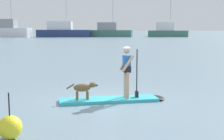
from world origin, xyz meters
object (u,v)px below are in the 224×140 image
at_px(paddleboard, 116,99).
at_px(marker_buoy, 10,127).
at_px(dog, 84,88).
at_px(moored_boat_port, 9,30).
at_px(moored_boat_far_starboard, 167,31).
at_px(person_paddler, 127,68).
at_px(moored_boat_center, 63,31).
at_px(moored_boat_far_port, 110,31).

xyz_separation_m(paddleboard, marker_buoy, (-1.94, -3.81, 0.21)).
height_order(dog, moored_boat_port, moored_boat_port).
bearing_deg(marker_buoy, moored_boat_far_starboard, 83.70).
height_order(person_paddler, marker_buoy, person_paddler).
bearing_deg(paddleboard, dog, -162.96).
distance_m(paddleboard, moored_boat_far_starboard, 69.64).
bearing_deg(moored_boat_far_starboard, marker_buoy, -96.30).
xyz_separation_m(person_paddler, moored_boat_center, (-19.25, 65.14, 0.31)).
bearing_deg(dog, moored_boat_port, 115.57).
relative_size(dog, marker_buoy, 0.97).
bearing_deg(moored_boat_far_starboard, moored_boat_center, -170.67).
xyz_separation_m(paddleboard, person_paddler, (0.36, 0.11, 1.03)).
bearing_deg(person_paddler, moored_boat_port, 116.70).
distance_m(paddleboard, person_paddler, 1.10).
distance_m(moored_boat_port, moored_boat_far_port, 24.19).
height_order(dog, moored_boat_center, moored_boat_center).
height_order(moored_boat_far_port, marker_buoy, moored_boat_far_port).
relative_size(paddleboard, moored_boat_far_port, 0.34).
bearing_deg(moored_boat_far_starboard, dog, -95.85).
xyz_separation_m(dog, moored_boat_center, (-17.89, 65.55, 0.92)).
height_order(moored_boat_far_port, moored_boat_far_starboard, moored_boat_far_port).
relative_size(moored_boat_center, marker_buoy, 12.65).
distance_m(moored_boat_center, moored_boat_far_port, 11.36).
height_order(moored_boat_port, moored_boat_center, moored_boat_port).
distance_m(moored_boat_far_starboard, marker_buoy, 73.62).
xyz_separation_m(person_paddler, dog, (-1.36, -0.42, -0.61)).
bearing_deg(dog, moored_boat_far_port, 95.70).
height_order(moored_boat_center, marker_buoy, moored_boat_center).
height_order(moored_boat_center, moored_boat_far_port, moored_boat_far_port).
xyz_separation_m(paddleboard, dog, (-1.00, -0.31, 0.42)).
bearing_deg(marker_buoy, person_paddler, 59.58).
xyz_separation_m(moored_boat_center, moored_boat_far_starboard, (25.02, 4.11, -0.07)).
bearing_deg(moored_boat_far_port, paddleboard, -83.44).
xyz_separation_m(person_paddler, marker_buoy, (-2.30, -3.92, -0.82)).
height_order(moored_boat_port, marker_buoy, moored_boat_port).
bearing_deg(moored_boat_far_starboard, moored_boat_port, -171.54).
height_order(dog, moored_boat_far_starboard, moored_boat_far_starboard).
relative_size(moored_boat_far_port, marker_buoy, 10.35).
xyz_separation_m(person_paddler, moored_boat_port, (-32.01, 63.63, 0.55)).
relative_size(moored_boat_port, moored_boat_far_starboard, 1.04).
relative_size(person_paddler, moored_boat_far_starboard, 0.17).
bearing_deg(moored_boat_far_port, moored_boat_center, -167.79).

